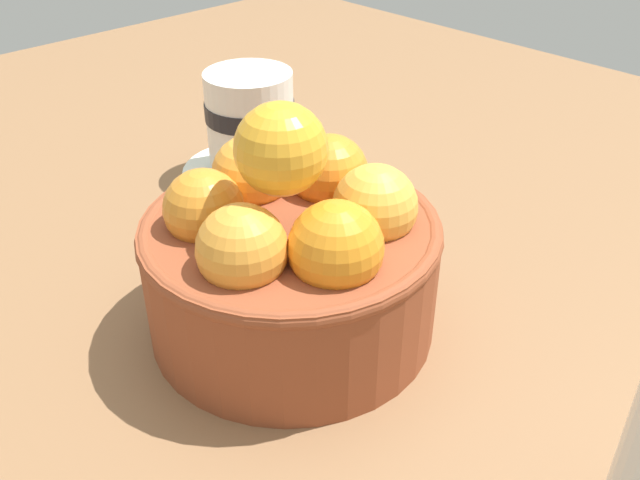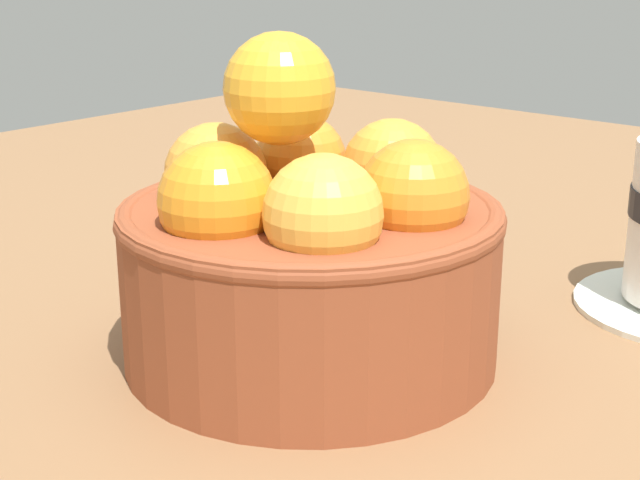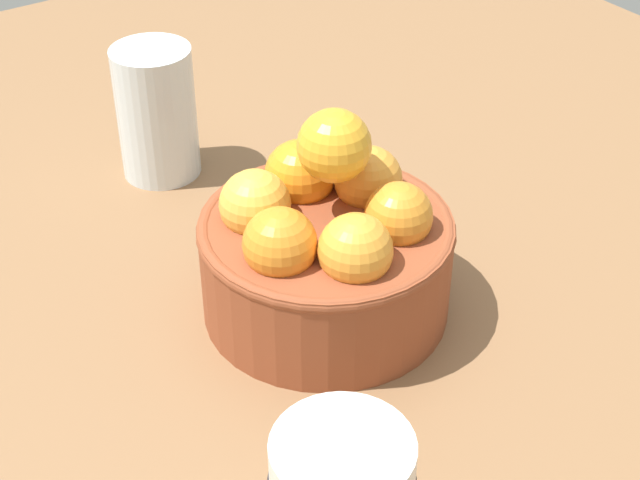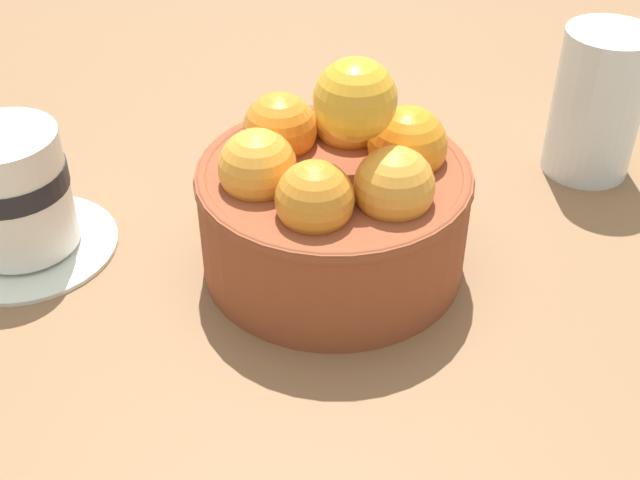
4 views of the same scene
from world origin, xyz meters
TOP-DOWN VIEW (x-y plane):
  - ground_plane at (0.00, 0.00)cm, footprint 125.06×114.19cm
  - terracotta_bowl at (-0.06, 0.02)cm, footprint 16.84×16.84cm
  - coffee_cup at (17.10, -10.93)cm, footprint 11.80×11.80cm
  - water_glass at (-22.31, -1.07)cm, footprint 6.40×6.40cm

SIDE VIEW (x-z plane):
  - ground_plane at x=0.00cm, z-range -4.47..0.00cm
  - coffee_cup at x=17.10cm, z-range -0.22..8.40cm
  - terracotta_bowl at x=-0.06cm, z-range -2.17..12.34cm
  - water_glass at x=-22.31cm, z-range 0.00..10.94cm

